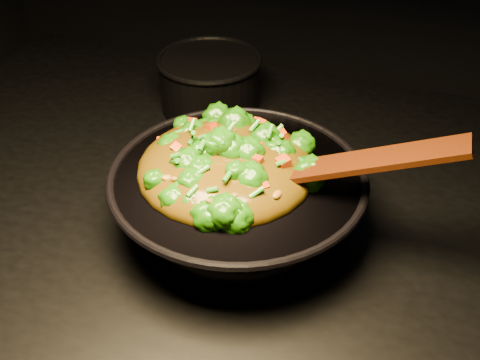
% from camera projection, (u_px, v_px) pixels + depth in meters
% --- Properties ---
extents(stovetop, '(1.20, 0.90, 0.90)m').
position_uv_depth(stovetop, '(205.00, 342.00, 1.32)').
color(stovetop, black).
rests_on(stovetop, ground).
extents(wok, '(0.47, 0.47, 0.10)m').
position_uv_depth(wok, '(238.00, 203.00, 0.91)').
color(wok, black).
rests_on(wok, stovetop).
extents(stir_fry, '(0.33, 0.33, 0.09)m').
position_uv_depth(stir_fry, '(225.00, 146.00, 0.86)').
color(stir_fry, '#216D07').
rests_on(stir_fry, wok).
extents(spatula, '(0.30, 0.06, 0.13)m').
position_uv_depth(spatula, '(346.00, 164.00, 0.81)').
color(spatula, '#3C1B09').
rests_on(spatula, wok).
extents(back_pot, '(0.26, 0.26, 0.11)m').
position_uv_depth(back_pot, '(210.00, 83.00, 1.20)').
color(back_pot, black).
rests_on(back_pot, stovetop).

